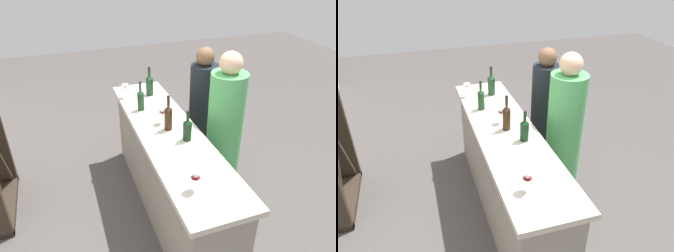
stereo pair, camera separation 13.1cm
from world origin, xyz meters
TOP-DOWN VIEW (x-y plane):
  - ground_plane at (0.00, 0.00)m, footprint 12.00×12.00m
  - bar_counter at (0.00, 0.00)m, footprint 2.34×0.56m
  - wine_bottle_leftmost_dark_green at (-0.20, -0.11)m, footprint 0.08×0.08m
  - wine_bottle_second_left_amber_brown at (0.03, -0.01)m, footprint 0.07×0.07m
  - wine_bottle_center_olive_green at (0.50, 0.12)m, footprint 0.07×0.07m
  - wine_bottle_second_right_olive_green at (0.82, -0.08)m, footprint 0.08×0.08m
  - wine_glass_near_left at (0.16, 0.00)m, footprint 0.07×0.07m
  - wine_glass_near_center at (-0.82, 0.09)m, footprint 0.08×0.08m
  - wine_glass_near_right at (0.85, 0.19)m, footprint 0.07×0.07m
  - person_left_guest at (0.66, -0.67)m, footprint 0.39×0.39m
  - person_center_guest at (0.05, -0.63)m, footprint 0.38×0.38m

SIDE VIEW (x-z plane):
  - ground_plane at x=0.00m, z-range 0.00..0.00m
  - bar_counter at x=0.00m, z-range 0.00..0.94m
  - person_left_guest at x=0.66m, z-range -0.05..1.41m
  - person_center_guest at x=0.05m, z-range -0.06..1.54m
  - wine_bottle_leftmost_dark_green at x=-0.20m, z-range 0.90..1.18m
  - wine_glass_near_right at x=0.85m, z-range 0.97..1.12m
  - wine_glass_near_left at x=0.16m, z-range 0.97..1.12m
  - wine_glass_near_center at x=-0.82m, z-range 0.97..1.13m
  - wine_bottle_center_olive_green at x=0.50m, z-range 0.90..1.20m
  - wine_bottle_second_right_olive_green at x=0.82m, z-range 0.89..1.22m
  - wine_bottle_second_left_amber_brown at x=0.03m, z-range 0.89..1.23m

